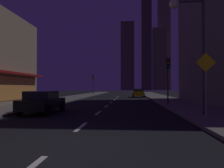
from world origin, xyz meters
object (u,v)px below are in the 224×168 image
car_parked_near (42,102)px  pedestrian_crossing_sign (206,80)px  traffic_light_far_left (93,80)px  fire_hydrant_far_left (53,99)px  car_parked_far (138,93)px  traffic_light_near_right (168,71)px  street_lamp_right (188,28)px

car_parked_near → pedestrian_crossing_sign: bearing=-21.0°
traffic_light_far_left → pedestrian_crossing_sign: 37.15m
fire_hydrant_far_left → car_parked_near: bearing=-75.2°
pedestrian_crossing_sign → fire_hydrant_far_left: bearing=133.2°
car_parked_far → fire_hydrant_far_left: car_parked_far is taller
car_parked_near → traffic_light_near_right: (9.10, 6.03, 2.45)m
car_parked_near → traffic_light_near_right: size_ratio=1.01×
traffic_light_near_right → pedestrian_crossing_sign: (0.10, -9.57, -1.18)m
car_parked_near → street_lamp_right: size_ratio=0.64×
car_parked_far → pedestrian_crossing_sign: 28.03m
car_parked_near → traffic_light_far_left: (-1.90, 31.90, 2.45)m
traffic_light_near_right → street_lamp_right: bearing=-90.9°
traffic_light_far_left → pedestrian_crossing_sign: bearing=-72.6°
car_parked_far → fire_hydrant_far_left: size_ratio=6.48×
fire_hydrant_far_left → pedestrian_crossing_sign: pedestrian_crossing_sign is taller
fire_hydrant_far_left → pedestrian_crossing_sign: 16.86m
fire_hydrant_far_left → car_parked_far: bearing=58.8°
traffic_light_near_right → pedestrian_crossing_sign: bearing=-89.4°
car_parked_far → traffic_light_far_left: size_ratio=1.01×
traffic_light_near_right → pedestrian_crossing_sign: traffic_light_near_right is taller
traffic_light_far_left → car_parked_near: bearing=-86.6°
traffic_light_near_right → traffic_light_far_left: same height
car_parked_far → traffic_light_far_left: bearing=140.5°
traffic_light_far_left → traffic_light_near_right: bearing=-67.0°
car_parked_near → fire_hydrant_far_left: (-2.30, 8.69, -0.29)m
traffic_light_near_right → traffic_light_far_left: (-11.00, 25.87, 0.00)m
traffic_light_far_left → pedestrian_crossing_sign: traffic_light_far_left is taller
traffic_light_far_left → street_lamp_right: size_ratio=0.64×
street_lamp_right → fire_hydrant_far_left: bearing=138.3°
car_parked_far → car_parked_near: bearing=-106.4°
fire_hydrant_far_left → traffic_light_far_left: (0.40, 23.21, 2.74)m
car_parked_far → street_lamp_right: bearing=-86.0°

